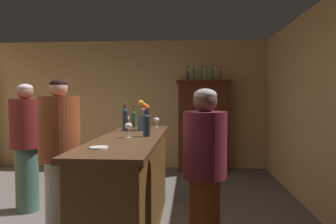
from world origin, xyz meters
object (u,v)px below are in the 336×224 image
(wine_glass_front, at_px, (127,119))
(wine_bottle_chardonnay, at_px, (147,124))
(wine_bottle_merlot, at_px, (146,117))
(wine_glass_rear, at_px, (156,120))
(bar_counter, at_px, (130,187))
(patron_in_grey, at_px, (60,157))
(patron_by_cabinet, at_px, (26,142))
(display_bottle_midleft, at_px, (194,73))
(flower_arrangement, at_px, (144,119))
(wine_glass_mid, at_px, (129,126))
(display_bottle_center, at_px, (203,74))
(cheese_plate, at_px, (99,148))
(display_bottle_left, at_px, (188,74))
(display_cabinet, at_px, (203,124))
(wine_bottle_syrah, at_px, (134,118))
(display_bottle_midright, at_px, (213,73))
(wine_bottle_pinot, at_px, (125,118))
(display_bottle_right, at_px, (221,74))
(bartender, at_px, (205,170))

(wine_glass_front, bearing_deg, wine_bottle_chardonnay, -65.76)
(wine_bottle_merlot, distance_m, wine_glass_rear, 0.22)
(bar_counter, height_order, patron_in_grey, patron_in_grey)
(patron_in_grey, bearing_deg, wine_bottle_merlot, 31.73)
(wine_bottle_chardonnay, height_order, patron_by_cabinet, patron_by_cabinet)
(wine_glass_front, height_order, display_bottle_midleft, display_bottle_midleft)
(wine_bottle_chardonnay, relative_size, wine_glass_front, 1.94)
(flower_arrangement, bearing_deg, wine_glass_mid, -94.16)
(wine_bottle_chardonnay, height_order, display_bottle_center, display_bottle_center)
(cheese_plate, xyz_separation_m, patron_in_grey, (-0.52, 0.45, -0.18))
(wine_glass_front, distance_m, display_bottle_left, 2.40)
(display_cabinet, xyz_separation_m, patron_in_grey, (-1.52, -3.30, -0.04))
(wine_bottle_syrah, height_order, wine_glass_rear, wine_bottle_syrah)
(display_bottle_midright, bearing_deg, display_bottle_center, 180.00)
(display_cabinet, distance_m, cheese_plate, 3.88)
(display_bottle_center, height_order, display_bottle_midright, display_bottle_midright)
(wine_bottle_pinot, height_order, wine_glass_mid, wine_bottle_pinot)
(display_bottle_right, distance_m, patron_in_grey, 3.92)
(display_bottle_center, relative_size, patron_in_grey, 0.17)
(flower_arrangement, bearing_deg, wine_glass_front, 134.81)
(wine_glass_front, relative_size, display_bottle_left, 0.56)
(wine_bottle_syrah, xyz_separation_m, cheese_plate, (0.03, -1.71, -0.12))
(wine_bottle_chardonnay, xyz_separation_m, wine_glass_mid, (-0.17, -0.11, -0.02))
(display_bottle_left, relative_size, display_bottle_midright, 0.88)
(wine_bottle_chardonnay, distance_m, patron_by_cabinet, 1.79)
(display_bottle_midright, bearing_deg, wine_glass_front, -120.61)
(wine_bottle_syrah, bearing_deg, display_cabinet, 63.24)
(display_bottle_midleft, bearing_deg, display_bottle_right, 0.00)
(display_bottle_left, bearing_deg, display_bottle_midleft, -0.00)
(wine_glass_rear, distance_m, flower_arrangement, 0.40)
(wine_bottle_pinot, height_order, patron_in_grey, patron_in_grey)
(wine_glass_front, height_order, display_bottle_midright, display_bottle_midright)
(cheese_plate, bearing_deg, wine_glass_front, 93.30)
(patron_by_cabinet, bearing_deg, patron_in_grey, -35.81)
(wine_glass_mid, relative_size, wine_glass_rear, 1.13)
(wine_bottle_merlot, relative_size, wine_glass_front, 2.03)
(bar_counter, distance_m, wine_bottle_pinot, 0.87)
(wine_bottle_syrah, bearing_deg, display_bottle_midright, 59.26)
(bar_counter, xyz_separation_m, display_cabinet, (0.88, 3.02, 0.40))
(wine_bottle_syrah, bearing_deg, display_bottle_midleft, 67.42)
(wine_glass_front, bearing_deg, bartender, -55.04)
(wine_bottle_syrah, bearing_deg, bar_counter, -81.74)
(display_bottle_center, height_order, patron_by_cabinet, display_bottle_center)
(bar_counter, xyz_separation_m, wine_bottle_pinot, (-0.16, 0.53, 0.68))
(wine_bottle_merlot, bearing_deg, patron_in_grey, -122.89)
(wine_bottle_merlot, bearing_deg, wine_glass_mid, -93.76)
(display_bottle_midleft, bearing_deg, wine_bottle_chardonnay, -100.14)
(wine_bottle_pinot, distance_m, wine_glass_mid, 0.63)
(cheese_plate, relative_size, patron_in_grey, 0.09)
(display_cabinet, xyz_separation_m, wine_bottle_merlot, (-0.83, -2.22, 0.28))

